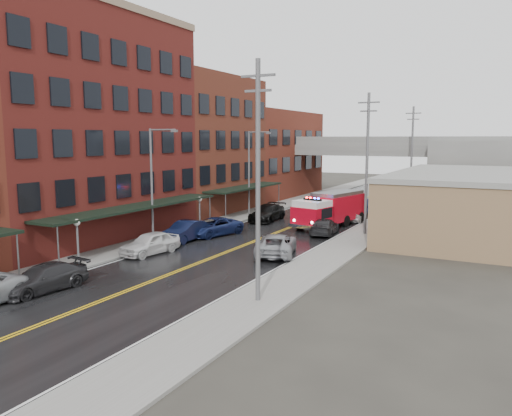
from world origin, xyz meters
The scene contains 29 objects.
road centered at (0.00, 30.00, 0.01)m, with size 11.00×160.00×0.02m, color black.
sidewalk_left centered at (-7.30, 30.00, 0.07)m, with size 3.00×160.00×0.15m, color slate.
sidewalk_right centered at (7.30, 30.00, 0.07)m, with size 3.00×160.00×0.15m, color slate.
curb_left centered at (-5.65, 30.00, 0.07)m, with size 0.30×160.00×0.15m, color gray.
curb_right centered at (5.65, 30.00, 0.07)m, with size 0.30×160.00×0.15m, color gray.
brick_building_b centered at (-13.30, 23.00, 9.00)m, with size 9.00×20.00×18.00m, color maroon.
brick_building_c centered at (-13.30, 40.50, 7.50)m, with size 9.00×15.00×15.00m, color maroon.
brick_building_far centered at (-13.30, 58.00, 6.00)m, with size 9.00×20.00×12.00m, color maroon.
tan_building centered at (16.00, 40.00, 2.50)m, with size 14.00×22.00×5.00m, color #91744E.
awning_1 centered at (-7.49, 23.00, 2.99)m, with size 2.60×18.00×3.09m.
awning_2 centered at (-7.49, 40.50, 2.99)m, with size 2.60×13.00×3.09m.
globe_lamp_1 centered at (-6.40, 16.00, 2.31)m, with size 0.44×0.44×3.12m.
globe_lamp_2 centered at (-6.40, 30.00, 2.31)m, with size 0.44×0.44×3.12m.
street_lamp_1 centered at (-6.55, 24.00, 5.19)m, with size 2.64×0.22×9.00m.
street_lamp_2 centered at (-6.55, 40.00, 5.19)m, with size 2.64×0.22×9.00m.
utility_pole_0 centered at (7.20, 15.00, 6.31)m, with size 1.80×0.24×12.00m.
utility_pole_1 centered at (7.20, 35.00, 6.31)m, with size 1.80×0.24×12.00m.
utility_pole_2 centered at (7.20, 55.00, 6.31)m, with size 1.80×0.24×12.00m.
overpass centered at (0.00, 62.00, 5.99)m, with size 40.00×10.00×7.50m.
fire_truck centered at (3.09, 37.64, 1.75)m, with size 5.00×9.23×3.22m.
parked_car_left_3 centered at (-4.00, 11.30, 0.72)m, with size 2.03×4.99×1.45m, color #262628.
parked_car_left_4 centered at (-4.54, 20.90, 0.81)m, with size 1.90×4.73×1.61m, color silver.
parked_car_left_5 centered at (-5.00, 25.90, 0.82)m, with size 1.73×4.96×1.63m, color black.
parked_car_left_6 centered at (-4.26, 28.86, 0.76)m, with size 2.52×5.46×1.52m, color #141E4B.
parked_car_left_7 centered at (-3.60, 37.95, 0.82)m, with size 2.30×5.66×1.64m, color black.
parked_car_right_0 centered at (3.60, 24.82, 0.78)m, with size 2.57×5.58×1.55m, color gray.
parked_car_right_1 centered at (4.01, 33.71, 0.69)m, with size 1.94×4.78×1.39m, color black.
parked_car_right_2 centered at (4.35, 41.80, 0.73)m, with size 1.72×4.28×1.46m, color white.
parked_car_right_3 centered at (4.01, 47.80, 0.82)m, with size 1.73×4.95×1.63m, color black.
Camera 1 is at (18.37, -6.61, 8.24)m, focal length 35.00 mm.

